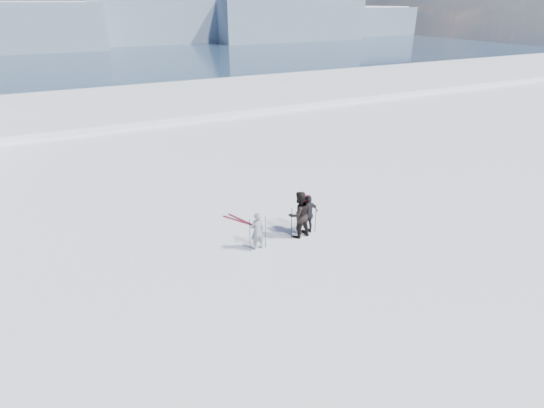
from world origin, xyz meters
The scene contains 8 objects.
lake_basin centered at (0.00, 30.00, -6.50)m, with size 820.00×820.00×71.62m.
far_mountain_range centered at (29.60, 454.78, -7.19)m, with size 770.00×110.00×53.00m.
skier_grey centered at (-2.23, 2.95, 0.76)m, with size 0.55×0.36×1.52m, color gray.
skier_dark centered at (-0.39, 3.09, 0.96)m, with size 0.93×0.73×1.92m, color black.
skier_pack centered at (0.10, 3.18, 0.83)m, with size 0.97×0.40×1.66m, color black.
backpack centered at (0.05, 3.42, 1.89)m, with size 0.35×0.20×0.47m, color red.
ski_poles centered at (-0.90, 3.02, 0.64)m, with size 2.96×0.26×1.35m.
skis_loose centered at (-1.94, 5.31, 0.01)m, with size 0.95×1.63×0.03m.
Camera 1 is at (-7.86, -9.54, 8.42)m, focal length 28.00 mm.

